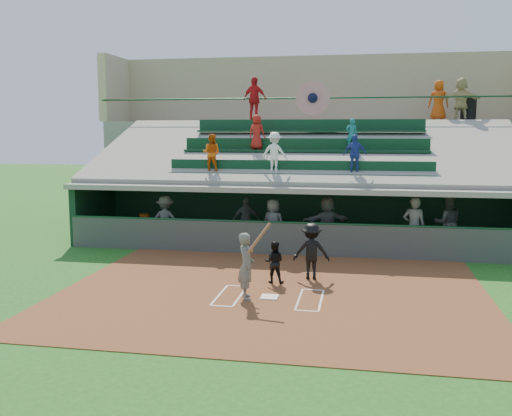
% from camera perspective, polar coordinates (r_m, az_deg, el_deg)
% --- Properties ---
extents(ground, '(100.00, 100.00, 0.00)m').
position_cam_1_polar(ground, '(14.54, 1.35, -9.02)').
color(ground, '#1E5718').
rests_on(ground, ground).
extents(dirt_slab, '(11.00, 9.00, 0.02)m').
position_cam_1_polar(dirt_slab, '(15.01, 1.66, -8.43)').
color(dirt_slab, brown).
rests_on(dirt_slab, ground).
extents(home_plate, '(0.43, 0.43, 0.03)m').
position_cam_1_polar(home_plate, '(14.53, 1.35, -8.89)').
color(home_plate, white).
rests_on(home_plate, dirt_slab).
extents(batters_box_chalk, '(2.65, 1.85, 0.01)m').
position_cam_1_polar(batters_box_chalk, '(14.54, 1.35, -8.93)').
color(batters_box_chalk, white).
rests_on(batters_box_chalk, dirt_slab).
extents(dugout_floor, '(16.00, 3.50, 0.04)m').
position_cam_1_polar(dugout_floor, '(21.03, 4.28, -3.68)').
color(dugout_floor, gray).
rests_on(dugout_floor, ground).
extents(concourse_slab, '(20.00, 3.00, 4.60)m').
position_cam_1_polar(concourse_slab, '(27.40, 5.86, 3.81)').
color(concourse_slab, gray).
rests_on(concourse_slab, ground).
extents(grandstand, '(20.40, 10.40, 7.80)m').
position_cam_1_polar(grandstand, '(24.43, 5.27, 3.24)').
color(grandstand, '#464A46').
rests_on(grandstand, ground).
extents(batter_at_plate, '(0.92, 0.77, 1.95)m').
position_cam_1_polar(batter_at_plate, '(14.23, -0.98, -5.77)').
color(batter_at_plate, '#545652').
rests_on(batter_at_plate, dirt_slab).
extents(catcher, '(0.57, 0.45, 1.16)m').
position_cam_1_polar(catcher, '(15.76, 1.81, -5.43)').
color(catcher, black).
rests_on(catcher, dirt_slab).
extents(home_umpire, '(1.08, 0.69, 1.59)m').
position_cam_1_polar(home_umpire, '(16.19, 5.56, -4.32)').
color(home_umpire, black).
rests_on(home_umpire, dirt_slab).
extents(dugout_bench, '(14.59, 5.05, 0.46)m').
position_cam_1_polar(dugout_bench, '(22.08, 4.56, -2.48)').
color(dugout_bench, olive).
rests_on(dugout_bench, dugout_floor).
extents(white_table, '(0.82, 0.67, 0.63)m').
position_cam_1_polar(white_table, '(22.08, -11.25, -2.37)').
color(white_table, white).
rests_on(white_table, dugout_floor).
extents(water_cooler, '(0.37, 0.37, 0.37)m').
position_cam_1_polar(water_cooler, '(22.05, -11.10, -1.06)').
color(water_cooler, '#DA530C').
rests_on(water_cooler, white_table).
extents(dugout_player_a, '(1.21, 0.76, 1.78)m').
position_cam_1_polar(dugout_player_a, '(21.14, -9.05, -1.19)').
color(dugout_player_a, '#585B56').
rests_on(dugout_player_a, dugout_floor).
extents(dugout_player_b, '(1.07, 0.63, 1.71)m').
position_cam_1_polar(dugout_player_b, '(21.10, -0.98, -1.21)').
color(dugout_player_b, '#565954').
rests_on(dugout_player_b, dugout_floor).
extents(dugout_player_c, '(1.00, 0.83, 1.75)m').
position_cam_1_polar(dugout_player_c, '(20.17, 1.73, -1.57)').
color(dugout_player_c, '#60635D').
rests_on(dugout_player_c, dugout_floor).
extents(dugout_player_d, '(1.79, 1.17, 1.85)m').
position_cam_1_polar(dugout_player_d, '(20.33, 7.12, -1.41)').
color(dugout_player_d, '#60645E').
rests_on(dugout_player_d, dugout_floor).
extents(dugout_player_e, '(0.77, 0.54, 1.98)m').
position_cam_1_polar(dugout_player_e, '(19.54, 15.51, -1.82)').
color(dugout_player_e, '#545651').
rests_on(dugout_player_e, dugout_floor).
extents(dugout_player_f, '(0.97, 0.78, 1.93)m').
position_cam_1_polar(dugout_player_f, '(20.91, 18.59, -1.40)').
color(dugout_player_f, '#525550').
rests_on(dugout_player_f, dugout_floor).
extents(trash_bin, '(0.67, 0.67, 1.00)m').
position_cam_1_polar(trash_bin, '(27.36, 20.47, 9.22)').
color(trash_bin, black).
rests_on(trash_bin, concourse_slab).
extents(concourse_staff_a, '(1.25, 0.83, 1.97)m').
position_cam_1_polar(concourse_staff_a, '(26.22, -0.13, 10.85)').
color(concourse_staff_a, red).
rests_on(concourse_staff_a, concourse_slab).
extents(concourse_staff_b, '(0.90, 0.61, 1.80)m').
position_cam_1_polar(concourse_staff_b, '(27.05, 17.80, 10.20)').
color(concourse_staff_b, '#C6460B').
rests_on(concourse_staff_b, concourse_slab).
extents(concourse_staff_c, '(1.72, 0.61, 1.83)m').
position_cam_1_polar(concourse_staff_c, '(26.62, 19.81, 10.20)').
color(concourse_staff_c, tan).
rests_on(concourse_staff_c, concourse_slab).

